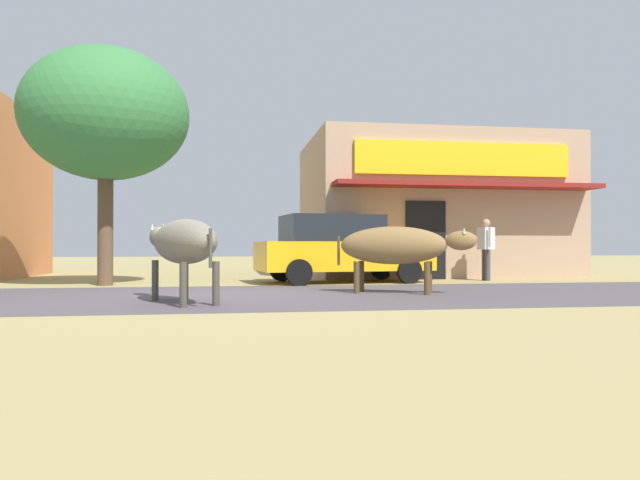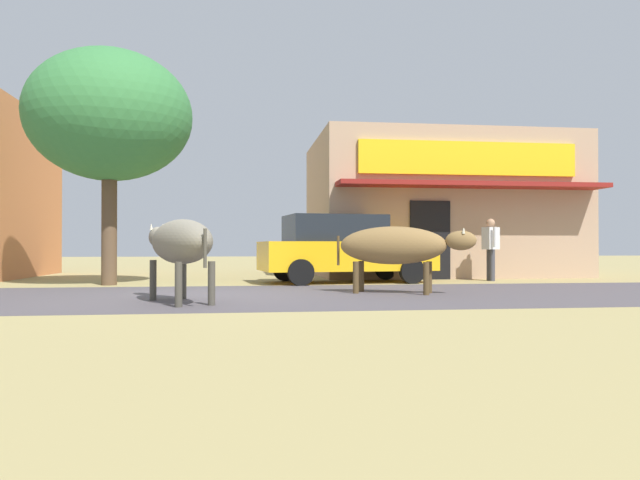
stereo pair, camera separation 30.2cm
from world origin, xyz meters
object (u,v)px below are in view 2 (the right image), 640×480
(cow_near_brown, at_px, (180,243))
(pedestrian_by_shop, at_px, (491,244))
(parked_hatchback_car, at_px, (343,248))
(cow_far_dark, at_px, (396,246))
(roadside_tree, at_px, (110,116))

(cow_near_brown, height_order, pedestrian_by_shop, pedestrian_by_shop)
(parked_hatchback_car, relative_size, cow_far_dark, 1.73)
(parked_hatchback_car, distance_m, cow_far_dark, 3.50)
(pedestrian_by_shop, bearing_deg, roadside_tree, -177.17)
(roadside_tree, bearing_deg, cow_far_dark, -28.55)
(roadside_tree, height_order, pedestrian_by_shop, roadside_tree)
(cow_near_brown, bearing_deg, parked_hatchback_car, 54.39)
(parked_hatchback_car, relative_size, cow_near_brown, 1.75)
(roadside_tree, relative_size, cow_near_brown, 2.16)
(cow_far_dark, height_order, pedestrian_by_shop, pedestrian_by_shop)
(cow_near_brown, xyz_separation_m, pedestrian_by_shop, (7.32, 4.99, -0.02))
(parked_hatchback_car, bearing_deg, cow_near_brown, -125.61)
(cow_near_brown, relative_size, cow_far_dark, 0.99)
(cow_near_brown, height_order, cow_far_dark, cow_near_brown)
(cow_near_brown, distance_m, cow_far_dark, 4.08)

